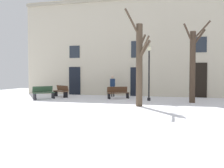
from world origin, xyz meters
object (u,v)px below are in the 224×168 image
(streetlamp, at_px, (149,66))
(person_strolling, at_px, (113,85))
(tree_foreground, at_px, (193,63))
(bench_near_center_tree, at_px, (118,93))
(tree_center, at_px, (139,62))
(bench_facing_shops, at_px, (44,93))
(bench_by_litter_bin, at_px, (61,91))

(streetlamp, distance_m, person_strolling, 4.23)
(tree_foreground, height_order, bench_near_center_tree, tree_foreground)
(tree_center, distance_m, bench_facing_shops, 8.01)
(bench_facing_shops, bearing_deg, tree_center, -72.71)
(tree_foreground, height_order, bench_facing_shops, tree_foreground)
(tree_foreground, bearing_deg, bench_facing_shops, -177.60)
(streetlamp, height_order, bench_by_litter_bin, streetlamp)
(bench_facing_shops, xyz_separation_m, bench_near_center_tree, (5.16, 1.76, -0.03))
(bench_near_center_tree, bearing_deg, tree_foreground, -48.86)
(bench_facing_shops, bearing_deg, bench_near_center_tree, -36.90)
(tree_center, xyz_separation_m, bench_by_litter_bin, (-6.96, 4.14, -2.02))
(tree_foreground, xyz_separation_m, bench_near_center_tree, (-5.24, 1.32, -2.07))
(streetlamp, relative_size, person_strolling, 2.26)
(tree_foreground, relative_size, bench_facing_shops, 3.26)
(tree_center, relative_size, bench_near_center_tree, 3.42)
(tree_foreground, distance_m, bench_near_center_tree, 5.79)
(tree_foreground, bearing_deg, bench_near_center_tree, 165.88)
(streetlamp, xyz_separation_m, person_strolling, (-3.23, 2.36, -1.41))
(tree_center, bearing_deg, bench_near_center_tree, 119.22)
(streetlamp, relative_size, bench_facing_shops, 2.46)
(bench_facing_shops, xyz_separation_m, person_strolling, (4.34, 3.24, 0.47))
(tree_center, height_order, person_strolling, tree_center)
(tree_center, xyz_separation_m, bench_near_center_tree, (-2.25, 4.02, -2.06))
(tree_center, height_order, bench_near_center_tree, tree_center)
(streetlamp, bearing_deg, bench_by_litter_bin, 172.09)
(tree_center, xyz_separation_m, bench_facing_shops, (-7.41, 2.27, -2.03))
(tree_center, distance_m, person_strolling, 6.49)
(tree_foreground, bearing_deg, streetlamp, 171.14)
(tree_foreground, xyz_separation_m, bench_facing_shops, (-10.41, -0.44, -2.04))
(tree_center, relative_size, streetlamp, 1.41)
(bench_near_center_tree, bearing_deg, person_strolling, 84.21)
(streetlamp, height_order, bench_facing_shops, streetlamp)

